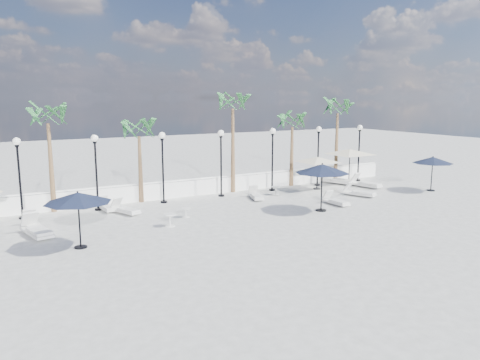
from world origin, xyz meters
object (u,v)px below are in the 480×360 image
lounger_4 (336,201)px  lounger_6 (338,180)px  parasol_navy_right (433,160)px  parasol_cream_sq_b (318,157)px  lounger_5 (256,195)px  lounger_7 (359,192)px  lounger_8 (366,183)px  parasol_cream_sq_a (350,149)px  lounger_2 (107,207)px  lounger_3 (125,209)px  lounger_0 (32,223)px  parasol_navy_left (78,198)px  lounger_1 (37,230)px  parasol_navy_mid (322,169)px

lounger_4 → lounger_6: 6.26m
parasol_navy_right → parasol_cream_sq_b: bearing=146.6°
lounger_5 → parasol_navy_right: (10.63, -3.18, 1.67)m
lounger_6 → parasol_navy_right: bearing=-73.9°
lounger_7 → lounger_8: (2.28, 1.86, 0.02)m
parasol_cream_sq_b → lounger_8: bearing=-18.7°
lounger_5 → parasol_cream_sq_a: parasol_cream_sq_a is taller
lounger_8 → parasol_navy_right: 4.20m
lounger_2 → lounger_3: bearing=-65.0°
lounger_3 → parasol_navy_right: (17.99, -3.40, 1.66)m
lounger_0 → parasol_cream_sq_b: parasol_cream_sq_b is taller
lounger_4 → lounger_7: lounger_7 is taller
lounger_3 → parasol_navy_left: bearing=-146.0°
parasol_cream_sq_a → parasol_cream_sq_b: 3.30m
lounger_5 → parasol_navy_right: parasol_navy_right is taller
lounger_1 → parasol_navy_mid: parasol_navy_mid is taller
lounger_3 → lounger_4: bearing=-41.4°
parasol_cream_sq_b → lounger_1: bearing=-171.6°
lounger_0 → lounger_2: size_ratio=1.07×
lounger_6 → lounger_7: size_ratio=1.14×
parasol_cream_sq_b → lounger_6: bearing=16.4°
lounger_6 → lounger_7: lounger_6 is taller
lounger_1 → lounger_3: bearing=12.8°
lounger_3 → lounger_4: 10.94m
lounger_7 → parasol_cream_sq_a: parasol_cream_sq_a is taller
lounger_8 → lounger_5: bearing=163.1°
lounger_1 → lounger_8: (19.52, 1.37, -0.01)m
lounger_0 → parasol_cream_sq_b: size_ratio=0.41×
parasol_navy_left → parasol_navy_right: (20.94, 1.04, -0.06)m
parasol_cream_sq_b → lounger_4: bearing=-115.1°
lounger_2 → lounger_6: (15.19, 0.00, 0.06)m
lounger_1 → lounger_3: 4.68m
lounger_1 → lounger_4: bearing=-18.6°
parasol_navy_right → parasol_cream_sq_b: 6.94m
lounger_5 → lounger_6: (7.17, 1.33, 0.05)m
parasol_navy_left → lounger_5: bearing=22.2°
lounger_6 → parasol_navy_left: size_ratio=0.88×
lounger_7 → parasol_navy_left: size_ratio=0.78×
lounger_6 → parasol_cream_sq_b: bearing=175.1°
lounger_0 → lounger_4: size_ratio=1.07×
lounger_7 → parasol_navy_left: (-15.95, -1.95, 1.71)m
lounger_1 → parasol_cream_sq_b: parasol_cream_sq_b is taller
lounger_3 → parasol_cream_sq_a: 15.59m
lounger_4 → lounger_2: bearing=154.9°
lounger_4 → lounger_0: bearing=166.5°
lounger_4 → parasol_navy_right: bearing=-1.2°
parasol_cream_sq_b → lounger_5: bearing=-172.5°
lounger_6 → parasol_cream_sq_b: parasol_cream_sq_b is taller
parasol_navy_left → lounger_4: bearing=3.9°
lounger_6 → lounger_8: size_ratio=1.03×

